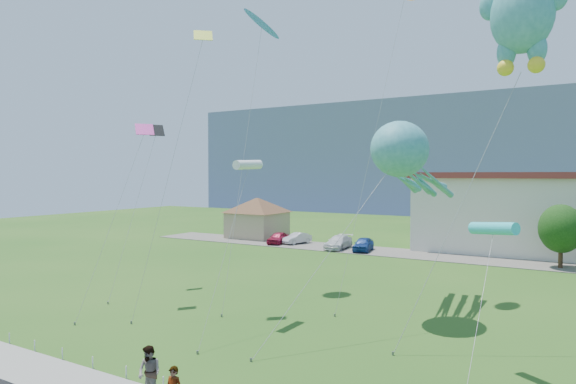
{
  "coord_description": "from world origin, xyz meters",
  "views": [
    {
      "loc": [
        12.7,
        -14.92,
        8.01
      ],
      "look_at": [
        -1.24,
        8.0,
        7.07
      ],
      "focal_mm": 32.0,
      "sensor_mm": 36.0,
      "label": 1
    }
  ],
  "objects": [
    {
      "name": "parked_car_silver",
      "position": [
        -16.74,
        35.47,
        0.67
      ],
      "size": [
        2.19,
        3.92,
        1.23
      ],
      "primitive_type": "imported",
      "rotation": [
        0.0,
        0.0,
        -0.25
      ],
      "color": "#ABABB1",
      "rests_on": "parking_strip"
    },
    {
      "name": "octopus_kite",
      "position": [
        3.27,
        13.49,
        8.75
      ],
      "size": [
        4.75,
        16.13,
        10.93
      ],
      "color": "teal",
      "rests_on": "ground"
    },
    {
      "name": "parked_car_blue",
      "position": [
        -8.04,
        34.2,
        0.76
      ],
      "size": [
        2.38,
        4.33,
        1.39
      ],
      "primitive_type": "imported",
      "rotation": [
        0.0,
        0.0,
        0.19
      ],
      "color": "navy",
      "rests_on": "parking_strip"
    },
    {
      "name": "small_kite_black",
      "position": [
        -14.66,
        11.31,
        9.9
      ],
      "size": [
        2.51,
        6.63,
        11.62
      ],
      "color": "black",
      "rests_on": "ground"
    },
    {
      "name": "small_kite_cyan",
      "position": [
        9.12,
        6.66,
        5.8
      ],
      "size": [
        0.54,
        8.34,
        6.28
      ],
      "color": "#2FD0D4",
      "rests_on": "ground"
    },
    {
      "name": "parked_car_red",
      "position": [
        -18.59,
        34.37,
        0.72
      ],
      "size": [
        2.18,
        4.06,
        1.31
      ],
      "primitive_type": "imported",
      "rotation": [
        0.0,
        0.0,
        0.17
      ],
      "color": "maroon",
      "rests_on": "parking_strip"
    },
    {
      "name": "small_kite_yellow",
      "position": [
        -7.85,
        8.22,
        14.11
      ],
      "size": [
        1.51,
        5.7,
        16.75
      ],
      "color": "#D7EB37",
      "rests_on": "ground"
    },
    {
      "name": "ground",
      "position": [
        0.0,
        0.0,
        0.0
      ],
      "size": [
        160.0,
        160.0,
        0.0
      ],
      "primitive_type": "plane",
      "color": "#245317",
      "rests_on": "ground"
    },
    {
      "name": "parked_car_white",
      "position": [
        -10.95,
        34.31,
        0.75
      ],
      "size": [
        2.3,
        4.9,
        1.38
      ],
      "primitive_type": "imported",
      "rotation": [
        0.0,
        0.0,
        0.08
      ],
      "color": "silver",
      "rests_on": "parking_strip"
    },
    {
      "name": "parking_strip",
      "position": [
        0.0,
        35.0,
        0.03
      ],
      "size": [
        70.0,
        6.0,
        0.06
      ],
      "primitive_type": "cube",
      "color": "#59544C",
      "rests_on": "ground"
    },
    {
      "name": "small_kite_blue",
      "position": [
        -7.99,
        15.43,
        18.24
      ],
      "size": [
        3.75,
        8.91,
        19.41
      ],
      "color": "#2979ED",
      "rests_on": "ground"
    },
    {
      "name": "teddy_bear_kite",
      "position": [
        9.45,
        11.6,
        15.95
      ],
      "size": [
        6.4,
        6.28,
        18.86
      ],
      "color": "teal",
      "rests_on": "ground"
    },
    {
      "name": "hill_ridge",
      "position": [
        0.0,
        120.0,
        12.5
      ],
      "size": [
        160.0,
        50.0,
        25.0
      ],
      "primitive_type": "cube",
      "color": "slate",
      "rests_on": "ground"
    },
    {
      "name": "pavilion",
      "position": [
        -24.0,
        38.0,
        3.02
      ],
      "size": [
        9.2,
        9.2,
        5.0
      ],
      "color": "tan",
      "rests_on": "ground"
    },
    {
      "name": "small_kite_pink",
      "position": [
        -11.61,
        7.26,
        9.6
      ],
      "size": [
        1.44,
        6.41,
        11.24
      ],
      "color": "#D42F9B",
      "rests_on": "ground"
    },
    {
      "name": "pedestrian_right",
      "position": [
        -0.68,
        -2.29,
        1.03
      ],
      "size": [
        0.92,
        0.72,
        1.87
      ],
      "primitive_type": "imported",
      "rotation": [
        0.0,
        0.0,
        0.01
      ],
      "color": "gray",
      "rests_on": "sidewalk"
    },
    {
      "name": "small_kite_white",
      "position": [
        -3.73,
        7.87,
        8.45
      ],
      "size": [
        1.6,
        6.86,
        8.96
      ],
      "color": "white",
      "rests_on": "ground"
    },
    {
      "name": "tree_near",
      "position": [
        10.0,
        34.0,
        3.39
      ],
      "size": [
        3.6,
        3.6,
        5.47
      ],
      "color": "#3F2B19",
      "rests_on": "ground"
    }
  ]
}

